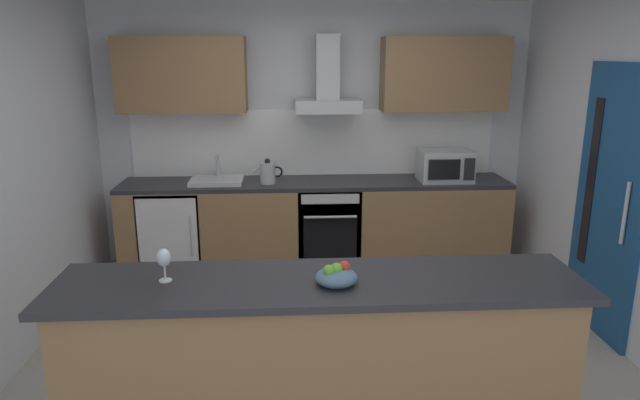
# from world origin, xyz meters

# --- Properties ---
(ground) EXTENTS (5.28, 4.99, 0.02)m
(ground) POSITION_xyz_m (0.00, 0.00, -0.01)
(ground) COLOR gray
(wall_back) EXTENTS (5.28, 0.12, 2.60)m
(wall_back) POSITION_xyz_m (0.00, 2.06, 1.30)
(wall_back) COLOR silver
(wall_back) RESTS_ON ground
(backsplash_tile) EXTENTS (3.63, 0.02, 0.66)m
(backsplash_tile) POSITION_xyz_m (0.00, 1.98, 1.23)
(backsplash_tile) COLOR white
(counter_back) EXTENTS (3.76, 0.60, 0.90)m
(counter_back) POSITION_xyz_m (0.00, 1.68, 0.45)
(counter_back) COLOR olive
(counter_back) RESTS_ON ground
(counter_island) EXTENTS (2.79, 0.64, 0.96)m
(counter_island) POSITION_xyz_m (-0.11, -0.89, 0.48)
(counter_island) COLOR olive
(counter_island) RESTS_ON ground
(upper_cabinets) EXTENTS (3.71, 0.32, 0.70)m
(upper_cabinets) POSITION_xyz_m (-0.00, 1.83, 1.91)
(upper_cabinets) COLOR olive
(side_door) EXTENTS (0.08, 0.85, 2.05)m
(side_door) POSITION_xyz_m (2.12, 0.27, 1.03)
(side_door) COLOR navy
(side_door) RESTS_ON ground
(oven) EXTENTS (0.60, 0.62, 0.80)m
(oven) POSITION_xyz_m (0.12, 1.65, 0.46)
(oven) COLOR slate
(oven) RESTS_ON ground
(refrigerator) EXTENTS (0.58, 0.60, 0.85)m
(refrigerator) POSITION_xyz_m (-1.39, 1.65, 0.43)
(refrigerator) COLOR white
(refrigerator) RESTS_ON ground
(microwave) EXTENTS (0.50, 0.38, 0.30)m
(microwave) POSITION_xyz_m (1.26, 1.62, 1.05)
(microwave) COLOR #B7BABC
(microwave) RESTS_ON counter_back
(sink) EXTENTS (0.50, 0.40, 0.26)m
(sink) POSITION_xyz_m (-0.95, 1.66, 0.93)
(sink) COLOR silver
(sink) RESTS_ON counter_back
(kettle) EXTENTS (0.29, 0.15, 0.24)m
(kettle) POSITION_xyz_m (-0.46, 1.62, 1.01)
(kettle) COLOR #B7BABC
(kettle) RESTS_ON counter_back
(range_hood) EXTENTS (0.62, 0.45, 0.72)m
(range_hood) POSITION_xyz_m (0.12, 1.78, 1.79)
(range_hood) COLOR #B7BABC
(wine_glass) EXTENTS (0.08, 0.08, 0.18)m
(wine_glass) POSITION_xyz_m (-0.92, -0.86, 1.08)
(wine_glass) COLOR silver
(wine_glass) RESTS_ON counter_island
(fruit_bowl) EXTENTS (0.22, 0.22, 0.12)m
(fruit_bowl) POSITION_xyz_m (-0.03, -0.94, 1.00)
(fruit_bowl) COLOR slate
(fruit_bowl) RESTS_ON counter_island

